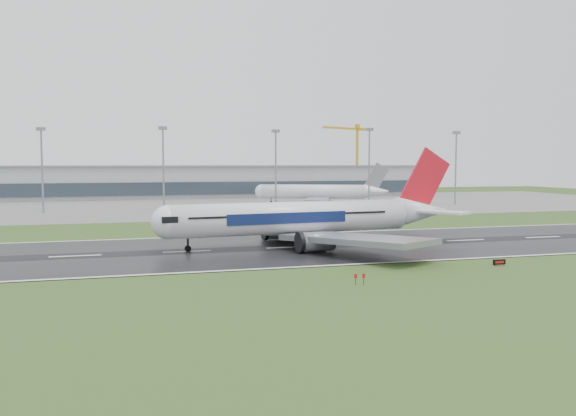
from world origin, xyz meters
name	(u,v)px	position (x,y,z in m)	size (l,w,h in m)	color
ground	(288,248)	(0.00, 0.00, 0.00)	(520.00, 520.00, 0.00)	#2D4A1B
runway	(288,248)	(0.00, 0.00, 0.05)	(400.00, 45.00, 0.10)	black
apron	(204,205)	(0.00, 125.00, 0.04)	(400.00, 130.00, 0.08)	slate
terminal	(188,182)	(0.00, 185.00, 7.50)	(240.00, 36.00, 15.00)	#999DA5
main_airliner	(313,198)	(5.95, 2.47, 9.74)	(65.32, 62.21, 19.28)	white
parked_airliner	(318,184)	(46.04, 117.29, 8.26)	(55.78, 51.94, 16.35)	white
tower_crane	(357,158)	(97.21, 200.00, 19.63)	(39.33, 2.15, 39.25)	gold
runway_sign	(499,263)	(27.75, -29.05, 0.52)	(2.30, 0.26, 1.04)	black
floodmast_1	(42,172)	(-57.28, 100.00, 13.80)	(0.64, 0.64, 27.61)	gray
floodmast_2	(163,170)	(-17.53, 100.00, 14.27)	(0.64, 0.64, 28.55)	gray
floodmast_3	(276,171)	(23.41, 100.00, 14.05)	(0.64, 0.64, 28.10)	gray
floodmast_4	(369,169)	(60.93, 100.00, 14.64)	(0.64, 0.64, 29.29)	gray
floodmast_5	(456,169)	(99.00, 100.00, 14.30)	(0.64, 0.64, 28.60)	gray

